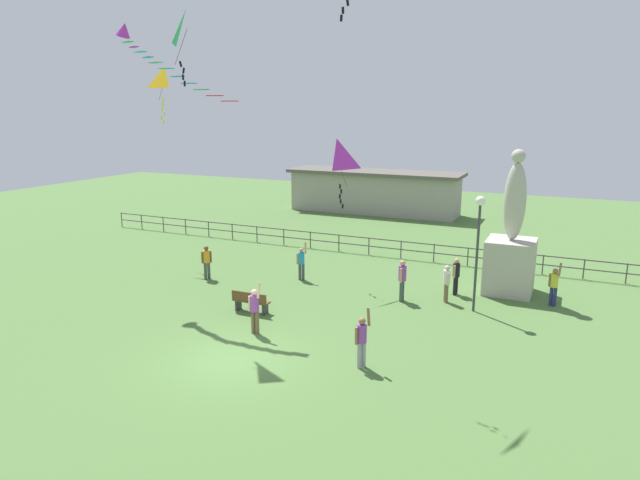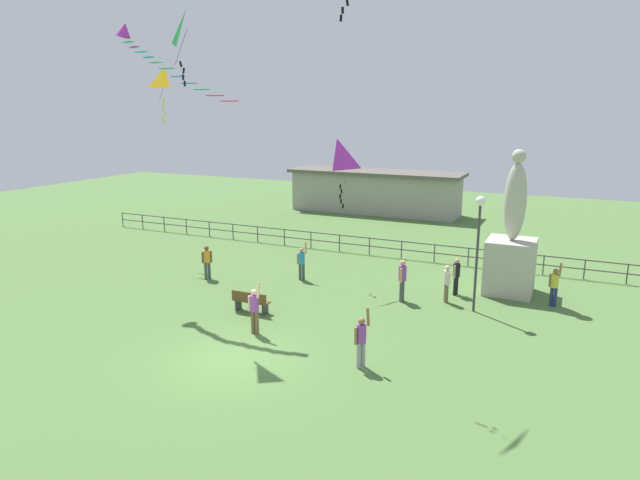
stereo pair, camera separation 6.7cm
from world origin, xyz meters
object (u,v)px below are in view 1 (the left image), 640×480
person_0 (255,308)px  streamer_kite (132,37)px  kite_1 (337,157)px  park_bench (251,301)px  kite_2 (165,80)px  person_1 (554,284)px  person_2 (402,278)px  lamppost (479,229)px  person_4 (301,261)px  kite_0 (187,30)px  person_6 (362,338)px  person_5 (456,274)px  person_7 (447,281)px  person_3 (207,260)px  statue_monument (511,252)px

person_0 → streamer_kite: bearing=157.9°
kite_1 → park_bench: bearing=-104.0°
kite_1 → kite_2: bearing=175.3°
person_1 → kite_1: 10.37m
person_0 → person_1: bearing=38.4°
kite_1 → person_2: bearing=-23.4°
lamppost → person_4: 8.29m
person_0 → person_4: size_ratio=1.06×
kite_0 → kite_2: kite_0 is taller
person_2 → kite_1: 6.05m
park_bench → person_6: person_6 is taller
lamppost → person_2: bearing=-179.1°
person_5 → streamer_kite: bearing=-162.0°
lamppost → person_6: lamppost is taller
person_7 → person_3: bearing=-172.2°
person_1 → person_7: size_ratio=1.17×
person_2 → person_6: person_6 is taller
person_3 → person_6: size_ratio=0.83×
kite_2 → lamppost: bearing=-8.1°
kite_2 → park_bench: bearing=-35.4°
park_bench → person_6: bearing=-25.2°
person_4 → kite_2: (-8.46, 1.50, 8.19)m
person_0 → streamer_kite: (-7.33, 2.97, 9.59)m
person_3 → person_5: person_5 is taller
person_1 → person_2: 5.98m
person_7 → kite_1: bearing=170.0°
person_1 → person_3: bearing=-169.1°
person_6 → kite_1: (-4.22, 7.89, 4.67)m
person_1 → statue_monument: bearing=151.0°
statue_monument → person_0: size_ratio=3.20×
park_bench → person_3: size_ratio=0.95×
park_bench → person_4: 4.62m
person_2 → person_6: size_ratio=0.92×
person_4 → person_5: person_4 is taller
person_2 → person_5: (1.83, 1.74, -0.09)m
person_3 → person_4: size_ratio=0.88×
person_3 → park_bench: bearing=-35.0°
person_2 → kite_0: (-6.70, -4.47, 9.32)m
statue_monument → person_6: size_ratio=3.22×
kite_0 → person_1: bearing=27.6°
person_2 → person_5: bearing=43.5°
person_4 → streamer_kite: (-5.99, -3.31, 9.64)m
person_0 → person_6: person_0 is taller
person_5 → person_3: bearing=-166.7°
person_6 → streamer_kite: streamer_kite is taller
park_bench → person_5: bearing=39.0°
person_2 → kite_1: size_ratio=0.59×
person_0 → kite_0: 9.89m
person_4 → kite_0: (-1.68, -5.34, 9.43)m
person_2 → kite_0: size_ratio=0.68×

